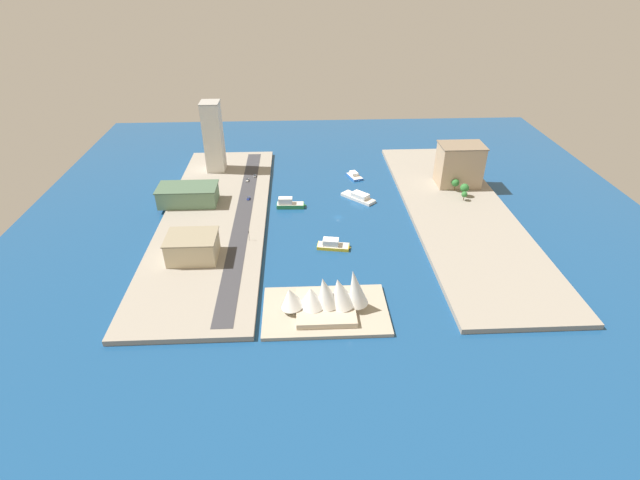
# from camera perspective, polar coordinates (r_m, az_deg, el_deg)

# --- Properties ---
(ground_plane) EXTENTS (440.00, 440.00, 0.00)m
(ground_plane) POSITION_cam_1_polar(r_m,az_deg,el_deg) (329.87, 2.19, 2.73)
(ground_plane) COLOR navy
(quay_west) EXTENTS (70.00, 240.00, 3.05)m
(quay_west) POSITION_cam_1_polar(r_m,az_deg,el_deg) (346.35, 16.31, 3.17)
(quay_west) COLOR gray
(quay_west) RESTS_ON ground_plane
(quay_east) EXTENTS (70.00, 240.00, 3.05)m
(quay_east) POSITION_cam_1_polar(r_m,az_deg,el_deg) (333.22, -12.49, 2.57)
(quay_east) COLOR gray
(quay_east) RESTS_ON ground_plane
(peninsula_point) EXTENTS (63.43, 39.52, 2.00)m
(peninsula_point) POSITION_cam_1_polar(r_m,az_deg,el_deg) (245.09, 0.65, -8.48)
(peninsula_point) COLOR #A89E89
(peninsula_point) RESTS_ON ground_plane
(road_strip) EXTENTS (10.88, 228.00, 0.15)m
(road_strip) POSITION_cam_1_polar(r_m,az_deg,el_deg) (329.62, -9.19, 2.92)
(road_strip) COLOR #38383D
(road_strip) RESTS_ON quay_east
(ferry_yellow_fast) EXTENTS (21.61, 11.00, 6.20)m
(ferry_yellow_fast) POSITION_cam_1_polar(r_m,az_deg,el_deg) (294.37, 1.49, -0.56)
(ferry_yellow_fast) COLOR yellow
(ferry_yellow_fast) RESTS_ON ground_plane
(ferry_white_commuter) EXTENTS (24.88, 24.99, 5.40)m
(ferry_white_commuter) POSITION_cam_1_polar(r_m,az_deg,el_deg) (354.37, 4.66, 5.17)
(ferry_white_commuter) COLOR silver
(ferry_white_commuter) RESTS_ON ground_plane
(ferry_green_doubledeck) EXTENTS (21.68, 7.47, 7.53)m
(ferry_green_doubledeck) POSITION_cam_1_polar(r_m,az_deg,el_deg) (342.34, -3.72, 4.35)
(ferry_green_doubledeck) COLOR #2D8C4C
(ferry_green_doubledeck) RESTS_ON ground_plane
(catamaran_blue) EXTENTS (12.80, 17.49, 4.07)m
(catamaran_blue) POSITION_cam_1_polar(r_m,az_deg,el_deg) (391.01, 4.13, 7.70)
(catamaran_blue) COLOR blue
(catamaran_blue) RESTS_ON ground_plane
(terminal_long_green) EXTENTS (41.75, 22.75, 12.94)m
(terminal_long_green) POSITION_cam_1_polar(r_m,az_deg,el_deg) (352.09, -15.49, 5.25)
(terminal_long_green) COLOR slate
(terminal_long_green) RESTS_ON quay_east
(apartment_midrise_tan) EXTENTS (32.90, 22.87, 31.72)m
(apartment_midrise_tan) POSITION_cam_1_polar(r_m,az_deg,el_deg) (380.11, 16.32, 8.64)
(apartment_midrise_tan) COLOR tan
(apartment_midrise_tan) RESTS_ON quay_west
(office_block_beige) EXTENTS (29.12, 23.30, 14.65)m
(office_block_beige) POSITION_cam_1_polar(r_m,az_deg,el_deg) (286.76, -14.99, -0.80)
(office_block_beige) COLOR #C6B793
(office_block_beige) RESTS_ON quay_east
(hotel_broad_white) EXTENTS (14.69, 17.05, 55.51)m
(hotel_broad_white) POSITION_cam_1_polar(r_m,az_deg,el_deg) (397.10, -12.63, 11.96)
(hotel_broad_white) COLOR silver
(hotel_broad_white) RESTS_ON quay_east
(van_white) EXTENTS (2.00, 4.83, 1.54)m
(van_white) POSITION_cam_1_polar(r_m,az_deg,el_deg) (380.10, -8.69, 7.10)
(van_white) COLOR black
(van_white) RESTS_ON road_strip
(hatchback_blue) EXTENTS (2.09, 4.37, 1.49)m
(hatchback_blue) POSITION_cam_1_polar(r_m,az_deg,el_deg) (350.81, -8.56, 4.96)
(hatchback_blue) COLOR black
(hatchback_blue) RESTS_ON road_strip
(sedan_silver) EXTENTS (2.00, 4.38, 1.54)m
(sedan_silver) POSITION_cam_1_polar(r_m,az_deg,el_deg) (386.81, -7.80, 7.62)
(sedan_silver) COLOR black
(sedan_silver) RESTS_ON road_strip
(traffic_light_waterfront) EXTENTS (0.36, 0.36, 6.50)m
(traffic_light_waterfront) POSITION_cam_1_polar(r_m,az_deg,el_deg) (298.47, -8.51, 0.69)
(traffic_light_waterfront) COLOR black
(traffic_light_waterfront) RESTS_ON quay_east
(opera_landmark) EXTENTS (45.65, 29.68, 24.39)m
(opera_landmark) POSITION_cam_1_polar(r_m,az_deg,el_deg) (238.99, 0.90, -6.67)
(opera_landmark) COLOR #BCAD93
(opera_landmark) RESTS_ON peninsula_point
(park_tree_cluster) EXTENTS (10.03, 21.28, 9.91)m
(park_tree_cluster) POSITION_cam_1_polar(r_m,az_deg,el_deg) (366.34, 16.52, 6.11)
(park_tree_cluster) COLOR brown
(park_tree_cluster) RESTS_ON quay_west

